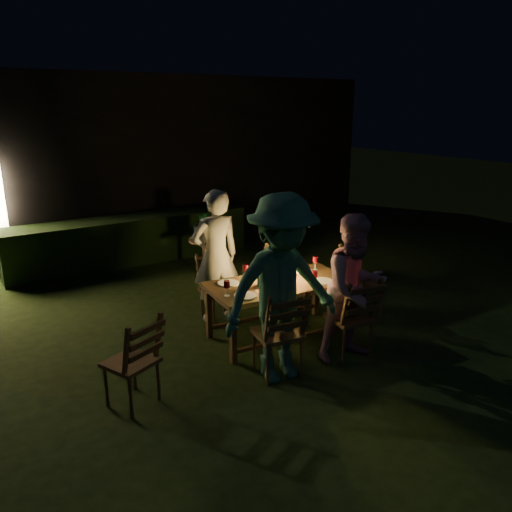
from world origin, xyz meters
TOP-DOWN VIEW (x-y plane):
  - garden_envelope at (-0.01, 6.15)m, footprint 40.00×40.00m
  - dining_table at (-0.03, -0.09)m, footprint 1.72×0.96m
  - chair_near_left at (-0.54, -0.82)m, footprint 0.51×0.54m
  - chair_near_right at (0.35, -0.90)m, footprint 0.48×0.51m
  - chair_far_left at (-0.41, 0.71)m, footprint 0.41×0.44m
  - chair_far_right at (0.59, 0.63)m, footprint 0.42×0.45m
  - chair_end at (1.20, -0.20)m, footprint 0.53×0.51m
  - chair_spare at (-1.96, -0.54)m, footprint 0.56×0.57m
  - person_house_side at (-0.40, 0.76)m, footprint 0.65×0.46m
  - person_opp_right at (0.35, -0.95)m, footprint 0.83×0.68m
  - person_opp_left at (-0.55, -0.87)m, footprint 1.28×0.81m
  - lantern at (0.03, -0.05)m, footprint 0.16×0.16m
  - plate_far_left at (-0.56, 0.17)m, footprint 0.25×0.25m
  - plate_near_left at (-0.59, -0.26)m, footprint 0.25×0.25m
  - plate_far_right at (0.44, 0.09)m, footprint 0.25×0.25m
  - plate_near_right at (0.40, -0.35)m, footprint 0.25×0.25m
  - wineglass_a at (-0.30, 0.21)m, footprint 0.06×0.06m
  - wineglass_b at (-0.75, -0.15)m, footprint 0.06×0.06m
  - wineglass_c at (0.25, -0.40)m, footprint 0.06×0.06m
  - wineglass_d at (0.61, 0.03)m, footprint 0.06×0.06m
  - wineglass_e at (-0.15, -0.38)m, footprint 0.06×0.06m
  - bottle_table at (-0.28, -0.07)m, footprint 0.07×0.07m
  - napkin_left at (-0.20, -0.40)m, footprint 0.18×0.14m
  - napkin_right at (0.49, -0.44)m, footprint 0.18×0.14m
  - phone at (-0.67, -0.34)m, footprint 0.14×0.07m
  - side_table at (0.18, 2.27)m, footprint 0.48×0.48m
  - ice_bucket at (0.18, 2.27)m, footprint 0.30×0.30m
  - bottle_bucket_a at (0.13, 2.23)m, footprint 0.07×0.07m
  - bottle_bucket_b at (0.23, 2.31)m, footprint 0.07×0.07m

SIDE VIEW (x-z plane):
  - chair_far_left at x=-0.41m, z-range -0.18..0.72m
  - chair_far_right at x=0.59m, z-range -0.18..0.73m
  - chair_spare at x=-1.96m, z-range -0.18..0.75m
  - chair_near_right at x=0.35m, z-range -0.19..0.78m
  - chair_end at x=1.20m, z-range -0.20..0.80m
  - chair_near_left at x=-0.54m, z-range -0.20..0.80m
  - side_table at x=0.18m, z-range 0.25..0.89m
  - dining_table at x=-0.03m, z-range 0.28..0.96m
  - phone at x=-0.67m, z-range 0.69..0.70m
  - napkin_left at x=-0.20m, z-range 0.69..0.70m
  - napkin_right at x=0.49m, z-range 0.69..0.70m
  - plate_far_left at x=-0.56m, z-range 0.69..0.70m
  - plate_near_left at x=-0.59m, z-range 0.69..0.70m
  - plate_far_right at x=0.44m, z-range 0.69..0.70m
  - plate_near_right at x=0.40m, z-range 0.69..0.70m
  - ice_bucket at x=0.18m, z-range 0.64..0.86m
  - wineglass_a at x=-0.30m, z-range 0.69..0.86m
  - wineglass_b at x=-0.75m, z-range 0.69..0.86m
  - wineglass_c at x=0.25m, z-range 0.69..0.86m
  - wineglass_d at x=0.61m, z-range 0.69..0.86m
  - wineglass_e at x=-0.15m, z-range 0.69..0.86m
  - bottle_bucket_a at x=0.13m, z-range 0.64..0.96m
  - bottle_bucket_b at x=0.23m, z-range 0.64..0.96m
  - person_opp_right at x=0.35m, z-range 0.00..1.61m
  - bottle_table at x=-0.28m, z-range 0.69..0.97m
  - lantern at x=0.03m, z-range 0.67..1.02m
  - person_house_side at x=-0.40m, z-range 0.00..1.69m
  - person_opp_left at x=-0.55m, z-range 0.00..1.89m
  - garden_envelope at x=-0.01m, z-range -0.02..3.18m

